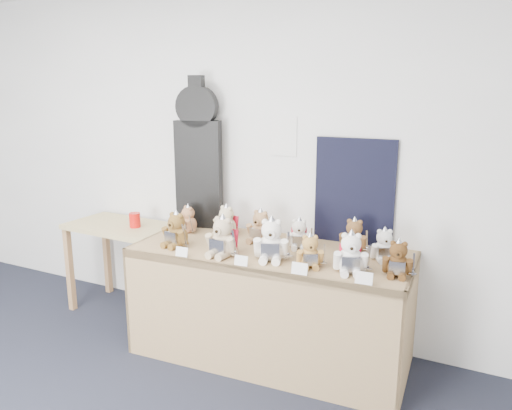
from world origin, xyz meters
The scene contains 22 objects.
room_shell centered at (0.81, 2.49, 1.56)m, with size 6.00×6.00×6.00m.
display_table centered at (0.91, 1.99, 0.64)m, with size 1.98×0.92×0.81m.
side_table centered at (-0.54, 2.18, 0.65)m, with size 0.95×0.55×0.78m.
guitar_case centered at (0.14, 2.35, 1.39)m, with size 0.38×0.19×1.19m.
navy_board centered at (1.37, 2.47, 1.19)m, with size 0.57×0.02×0.76m, color black.
red_cup centered at (-0.38, 2.17, 0.84)m, with size 0.09×0.09×0.12m, color red.
teddy_front_far_left centered at (0.28, 1.83, 0.92)m, with size 0.23×0.20×0.28m.
teddy_front_left centered at (0.67, 1.80, 0.93)m, with size 0.25×0.21×0.31m.
teddy_front_centre centered at (1.00, 1.87, 0.93)m, with size 0.26×0.24×0.32m.
teddy_front_right centered at (1.27, 1.87, 0.90)m, with size 0.20×0.19×0.24m.
teddy_front_far_right centered at (1.53, 1.88, 0.92)m, with size 0.24×0.22×0.29m.
teddy_front_end centered at (1.80, 1.96, 0.91)m, with size 0.21×0.18×0.25m.
teddy_back_left centered at (0.46, 2.22, 0.91)m, with size 0.22×0.20×0.26m.
teddy_back_centre_left centered at (0.76, 2.19, 0.92)m, with size 0.22×0.19×0.27m.
teddy_back_centre_right centered at (1.07, 2.19, 0.90)m, with size 0.20×0.19×0.24m.
teddy_back_right centered at (1.44, 2.28, 0.91)m, with size 0.21×0.17×0.26m.
teddy_back_end centered at (1.66, 2.20, 0.90)m, with size 0.20×0.19×0.24m.
teddy_back_far_left centered at (0.14, 2.17, 0.90)m, with size 0.19×0.19×0.24m.
entry_card_a centered at (0.44, 1.66, 0.84)m, with size 0.09×0.00×0.07m, color silver.
entry_card_b centered at (0.88, 1.68, 0.84)m, with size 0.09×0.00×0.07m, color silver.
entry_card_c centered at (1.27, 1.71, 0.85)m, with size 0.10×0.00×0.07m, color silver.
entry_card_d centered at (1.65, 1.73, 0.85)m, with size 0.10×0.00×0.07m, color silver.
Camera 1 is at (2.31, -0.94, 1.92)m, focal length 35.00 mm.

